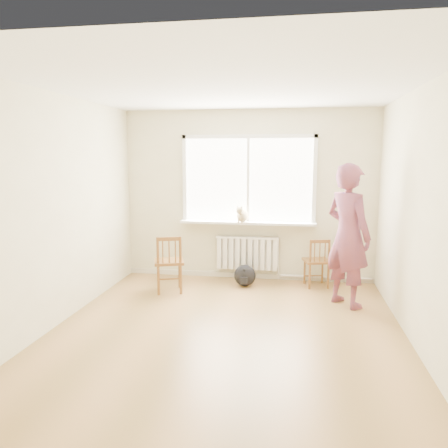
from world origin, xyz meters
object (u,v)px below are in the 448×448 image
at_px(person, 348,236).
at_px(chair_right, 317,263).
at_px(backpack, 245,276).
at_px(chair_left, 169,264).
at_px(cat, 242,215).

bearing_deg(person, chair_right, -17.64).
xyz_separation_m(person, backpack, (-1.43, 0.63, -0.78)).
distance_m(person, backpack, 1.75).
bearing_deg(person, chair_left, 44.86).
bearing_deg(backpack, chair_left, -155.53).
bearing_deg(backpack, cat, 106.25).
xyz_separation_m(chair_left, cat, (0.98, 0.76, 0.64)).
bearing_deg(chair_left, person, 158.23).
distance_m(chair_right, backpack, 1.12).
xyz_separation_m(chair_right, backpack, (-1.09, -0.13, -0.22)).
relative_size(chair_left, person, 0.45).
height_order(chair_left, backpack, chair_left).
bearing_deg(chair_right, backpack, -7.48).
bearing_deg(chair_left, chair_right, 177.59).
relative_size(person, backpack, 5.72).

